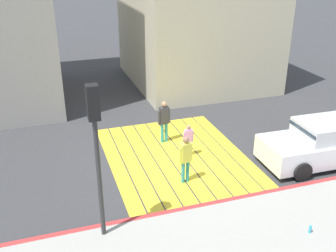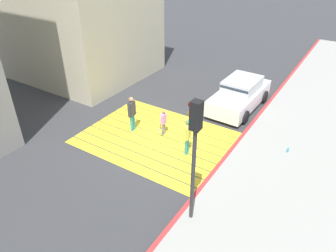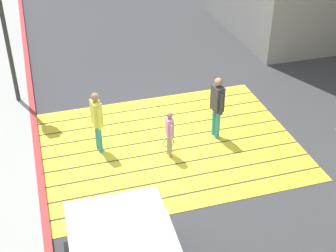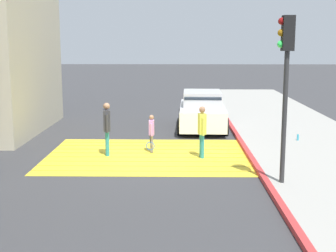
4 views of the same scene
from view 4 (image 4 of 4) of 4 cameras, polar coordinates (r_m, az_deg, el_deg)
ground_plane at (r=15.46m, az=-2.48°, el=-3.52°), size 120.00×120.00×0.00m
crosswalk_stripes at (r=15.46m, az=-2.48°, el=-3.50°), size 6.40×4.90×0.01m
sidewalk_west at (r=16.11m, az=17.86°, el=-3.23°), size 4.80×40.00×0.12m
curb_painted at (r=15.59m, az=9.55°, el=-3.29°), size 0.16×40.00×0.13m
car_parked_near_curb at (r=20.00m, az=4.08°, el=1.73°), size 2.08×4.35×1.57m
traffic_light_corner at (r=12.02m, az=13.82°, el=6.93°), size 0.39×0.28×4.24m
water_bottle at (r=17.78m, az=15.18°, el=-1.31°), size 0.07×0.07×0.22m
pedestrian_adult_lead at (r=14.98m, az=4.07°, el=-0.26°), size 0.26×0.48×1.64m
pedestrian_adult_trailing at (r=15.35m, az=-7.27°, el=0.10°), size 0.26×0.50×1.71m
pedestrian_child_with_racket at (r=15.72m, az=-1.97°, el=-0.67°), size 0.28×0.39×1.25m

